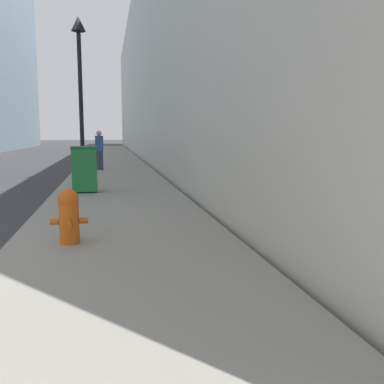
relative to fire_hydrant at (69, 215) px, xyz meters
The scene contains 6 objects.
sidewalk_right 16.90m from the fire_hydrant, 87.40° to the left, with size 3.30×60.00×0.12m.
building_right_stone 26.82m from the fire_hydrant, 71.10° to the left, with size 12.00×60.00×11.67m.
fire_hydrant is the anchor object (origin of this frame).
trash_bin 5.38m from the fire_hydrant, 90.62° to the left, with size 0.64×0.62×1.20m.
lamppost 8.92m from the fire_hydrant, 91.83° to the left, with size 0.45×0.45×5.18m.
pedestrian_on_sidewalk 12.32m from the fire_hydrant, 89.11° to the left, with size 0.33×0.22×1.64m.
Camera 1 is at (4.66, -4.97, 1.66)m, focal length 40.00 mm.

